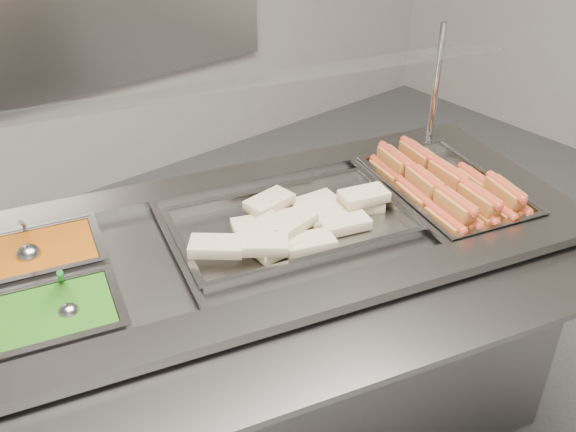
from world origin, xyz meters
TOP-DOWN VIEW (x-y plane):
  - steam_counter at (0.12, 0.52)m, footprint 1.92×1.23m
  - tray_rail at (-0.01, 0.05)m, footprint 1.70×0.78m
  - sneeze_guard at (0.17, 0.72)m, footprint 1.57×0.69m
  - pan_hotdogs at (0.69, 0.36)m, footprint 0.45×0.59m
  - pan_wraps at (0.17, 0.50)m, footprint 0.72×0.54m
  - pan_beans at (-0.43, 0.81)m, footprint 0.33×0.29m
  - pan_peas at (-0.50, 0.55)m, footprint 0.33×0.29m
  - hotdogs_in_buns at (0.67, 0.35)m, footprint 0.35×0.54m
  - tortilla_wraps at (0.18, 0.48)m, footprint 0.64×0.31m
  - ladle at (-0.47, 0.81)m, footprint 0.08×0.18m
  - serving_spoon at (-0.48, 0.54)m, footprint 0.07×0.16m

SIDE VIEW (x-z plane):
  - steam_counter at x=0.12m, z-range 0.00..0.85m
  - tray_rail at x=-0.01m, z-range 0.78..0.82m
  - pan_hotdogs at x=0.69m, z-range 0.76..0.85m
  - pan_beans at x=-0.43m, z-range 0.76..0.86m
  - pan_peas at x=-0.50m, z-range 0.76..0.86m
  - pan_wraps at x=0.17m, z-range 0.79..0.85m
  - tortilla_wraps at x=0.18m, z-range 0.82..0.88m
  - hotdogs_in_buns at x=0.67m, z-range 0.80..0.91m
  - ladle at x=-0.47m, z-range 0.78..0.92m
  - serving_spoon at x=-0.48m, z-range 0.79..0.92m
  - sneeze_guard at x=0.17m, z-range 0.98..1.40m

